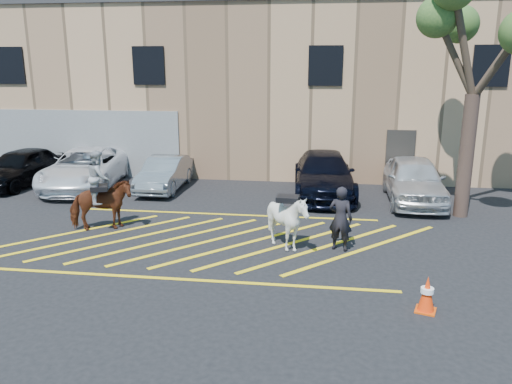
# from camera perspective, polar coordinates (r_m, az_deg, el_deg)

# --- Properties ---
(ground) EXTENTS (90.00, 90.00, 0.00)m
(ground) POSITION_cam_1_polar(r_m,az_deg,el_deg) (13.95, -5.15, -5.21)
(ground) COLOR black
(ground) RESTS_ON ground
(car_black_suv) EXTENTS (2.19, 4.45, 1.46)m
(car_black_suv) POSITION_cam_1_polar(r_m,az_deg,el_deg) (21.76, -25.24, 2.62)
(car_black_suv) COLOR black
(car_black_suv) RESTS_ON ground
(car_white_pickup) EXTENTS (3.16, 5.64, 1.49)m
(car_white_pickup) POSITION_cam_1_polar(r_m,az_deg,el_deg) (20.45, -18.90, 2.58)
(car_white_pickup) COLOR white
(car_white_pickup) RESTS_ON ground
(car_silver_sedan) EXTENTS (1.34, 3.78, 1.24)m
(car_silver_sedan) POSITION_cam_1_polar(r_m,az_deg,el_deg) (19.34, -10.36, 2.11)
(car_silver_sedan) COLOR gray
(car_silver_sedan) RESTS_ON ground
(car_blue_suv) EXTENTS (2.41, 5.30, 1.51)m
(car_blue_suv) POSITION_cam_1_polar(r_m,az_deg,el_deg) (18.42, 7.74, 2.02)
(car_blue_suv) COLOR black
(car_blue_suv) RESTS_ON ground
(car_white_suv) EXTENTS (1.93, 4.62, 1.56)m
(car_white_suv) POSITION_cam_1_polar(r_m,az_deg,el_deg) (18.12, 17.60, 1.35)
(car_white_suv) COLOR silver
(car_white_suv) RESTS_ON ground
(handler) EXTENTS (0.71, 0.57, 1.69)m
(handler) POSITION_cam_1_polar(r_m,az_deg,el_deg) (12.93, 9.64, -3.02)
(handler) COLOR black
(handler) RESTS_ON ground
(warehouse) EXTENTS (32.42, 10.20, 7.30)m
(warehouse) POSITION_cam_1_polar(r_m,az_deg,el_deg) (24.99, 0.78, 12.11)
(warehouse) COLOR tan
(warehouse) RESTS_ON ground
(hatching_zone) EXTENTS (12.60, 5.12, 0.01)m
(hatching_zone) POSITION_cam_1_polar(r_m,az_deg,el_deg) (13.68, -5.43, -5.60)
(hatching_zone) COLOR yellow
(hatching_zone) RESTS_ON ground
(mounted_bay) EXTENTS (1.94, 1.37, 2.33)m
(mounted_bay) POSITION_cam_1_polar(r_m,az_deg,el_deg) (14.93, -17.38, -0.72)
(mounted_bay) COLOR #572A14
(mounted_bay) RESTS_ON ground
(saddled_white) EXTENTS (1.32, 1.46, 1.53)m
(saddled_white) POSITION_cam_1_polar(r_m,az_deg,el_deg) (12.85, 3.62, -3.30)
(saddled_white) COLOR silver
(saddled_white) RESTS_ON ground
(traffic_cone) EXTENTS (0.48, 0.48, 0.73)m
(traffic_cone) POSITION_cam_1_polar(r_m,az_deg,el_deg) (10.39, 18.95, -10.96)
(traffic_cone) COLOR #DF4509
(traffic_cone) RESTS_ON ground
(tree) EXTENTS (3.99, 4.37, 7.31)m
(tree) POSITION_cam_1_polar(r_m,az_deg,el_deg) (16.49, 24.19, 16.77)
(tree) COLOR #4C382E
(tree) RESTS_ON ground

